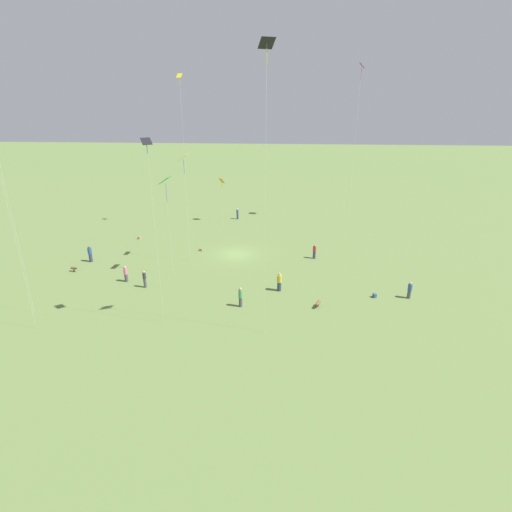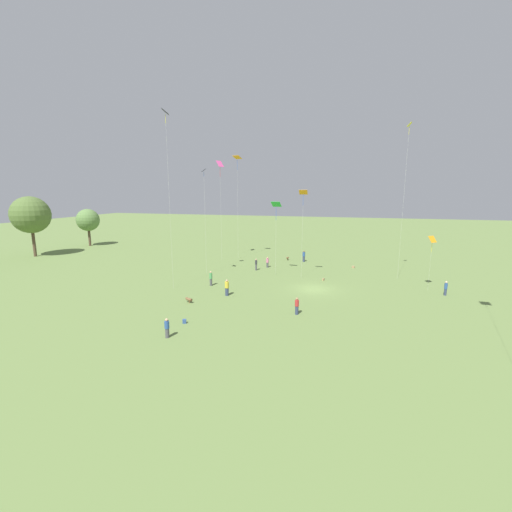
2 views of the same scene
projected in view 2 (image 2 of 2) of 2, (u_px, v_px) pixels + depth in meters
ground_plane at (314, 289)px, 40.99m from camera, size 240.00×240.00×0.00m
tree_2 at (31, 215)px, 60.33m from camera, size 6.50×6.50×10.72m
tree_3 at (88, 220)px, 72.71m from camera, size 4.68×4.68×7.90m
person_0 at (267, 262)px, 52.57m from camera, size 0.54×0.54×1.65m
person_1 at (297, 306)px, 32.47m from camera, size 0.50×0.50×1.66m
person_2 at (446, 288)px, 38.44m from camera, size 0.44×0.44×1.64m
person_3 at (304, 256)px, 56.87m from camera, size 0.57×0.57×1.87m
person_4 at (256, 264)px, 50.67m from camera, size 0.32×0.32×1.75m
person_5 at (211, 278)px, 42.37m from camera, size 0.47×0.47×1.84m
person_6 at (227, 288)px, 38.34m from camera, size 0.62×0.62×1.85m
person_7 at (167, 328)px, 27.29m from camera, size 0.44×0.44×1.62m
kite_0 at (408, 140)px, 42.55m from camera, size 0.79×0.65×19.94m
kite_1 at (204, 178)px, 46.55m from camera, size 0.89×0.86×14.58m
kite_2 at (220, 167)px, 55.96m from camera, size 1.40×1.11×16.48m
kite_3 at (276, 206)px, 46.43m from camera, size 1.16×1.35×10.19m
kite_4 at (237, 161)px, 56.66m from camera, size 1.47×1.52×17.35m
kite_5 at (303, 195)px, 44.27m from camera, size 0.97×1.12×11.74m
kite_7 at (166, 123)px, 37.89m from camera, size 1.14×1.04×20.49m
kite_8 at (432, 241)px, 39.78m from camera, size 1.01×1.03×6.43m
dog_0 at (189, 299)px, 35.99m from camera, size 0.53×0.87×0.54m
dog_1 at (287, 258)px, 58.15m from camera, size 0.74×0.38×0.59m
picnic_bag_0 at (323, 279)px, 44.91m from camera, size 0.43×0.30×0.31m
picnic_bag_1 at (184, 321)px, 30.36m from camera, size 0.37×0.40×0.38m
picnic_bag_2 at (353, 267)px, 52.28m from camera, size 0.35×0.46×0.33m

